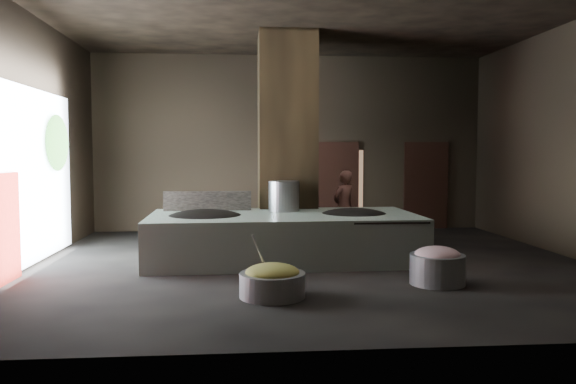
{
  "coord_description": "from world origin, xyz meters",
  "views": [
    {
      "loc": [
        -1.28,
        -10.01,
        2.01
      ],
      "look_at": [
        -0.37,
        0.75,
        1.25
      ],
      "focal_mm": 35.0,
      "sensor_mm": 36.0,
      "label": 1
    }
  ],
  "objects": [
    {
      "name": "stock_pot",
      "position": [
        -0.44,
        0.94,
        1.13
      ],
      "size": [
        0.6,
        0.6,
        0.65
      ],
      "primitive_type": "cylinder",
      "color": "gray",
      "rests_on": "hearth_platform"
    },
    {
      "name": "veg_fill",
      "position": [
        -0.85,
        -2.33,
        0.35
      ],
      "size": [
        0.76,
        0.76,
        0.23
      ],
      "primitive_type": "ellipsoid",
      "color": "olive",
      "rests_on": "veg_basin"
    },
    {
      "name": "wok_left",
      "position": [
        -1.94,
        0.34,
        0.75
      ],
      "size": [
        1.56,
        1.56,
        0.43
      ],
      "primitive_type": "ellipsoid",
      "color": "black",
      "rests_on": "hearth_platform"
    },
    {
      "name": "ladle",
      "position": [
        -1.0,
        -2.18,
        0.55
      ],
      "size": [
        0.29,
        0.27,
        0.65
      ],
      "primitive_type": "cylinder",
      "rotation": [
        0.49,
        0.0,
        -0.83
      ],
      "color": "gray",
      "rests_on": "veg_basin"
    },
    {
      "name": "doorway_near",
      "position": [
        1.2,
        4.45,
        1.1
      ],
      "size": [
        1.18,
        0.08,
        2.38
      ],
      "primitive_type": "cube",
      "color": "black",
      "rests_on": "ground"
    },
    {
      "name": "ceiling",
      "position": [
        0.0,
        0.0,
        4.55
      ],
      "size": [
        10.0,
        9.0,
        0.1
      ],
      "primitive_type": "cube",
      "color": "black",
      "rests_on": "back_wall"
    },
    {
      "name": "platform_cap",
      "position": [
        -0.49,
        0.39,
        0.82
      ],
      "size": [
        4.85,
        2.33,
        0.03
      ],
      "primitive_type": "cube",
      "color": "black",
      "rests_on": "hearth_platform"
    },
    {
      "name": "splash_guard",
      "position": [
        -1.94,
        1.14,
        1.03
      ],
      "size": [
        1.72,
        0.1,
        0.43
      ],
      "primitive_type": "cube",
      "rotation": [
        0.0,
        0.0,
        0.02
      ],
      "color": "black",
      "rests_on": "hearth_platform"
    },
    {
      "name": "tree_silhouette",
      "position": [
        -4.85,
        1.3,
        2.2
      ],
      "size": [
        0.28,
        1.1,
        1.1
      ],
      "primitive_type": "ellipsoid",
      "color": "#194714",
      "rests_on": "left_opening"
    },
    {
      "name": "meat_fill",
      "position": [
        1.71,
        -1.77,
        0.45
      ],
      "size": [
        0.69,
        0.69,
        0.26
      ],
      "primitive_type": "ellipsoid",
      "color": "#BA6F7C",
      "rests_on": "meat_basin"
    },
    {
      "name": "pavilion_sliver",
      "position": [
        -4.88,
        -1.1,
        0.85
      ],
      "size": [
        0.05,
        0.9,
        1.7
      ],
      "primitive_type": "cube",
      "color": "maroon",
      "rests_on": "ground"
    },
    {
      "name": "wok_left_rim",
      "position": [
        -1.94,
        0.34,
        0.82
      ],
      "size": [
        1.59,
        1.59,
        0.05
      ],
      "primitive_type": "cylinder",
      "color": "black",
      "rests_on": "hearth_platform"
    },
    {
      "name": "doorway_far",
      "position": [
        3.6,
        4.45,
        1.1
      ],
      "size": [
        1.18,
        0.08,
        2.38
      ],
      "primitive_type": "cube",
      "color": "black",
      "rests_on": "ground"
    },
    {
      "name": "meat_basin",
      "position": [
        1.71,
        -1.77,
        0.23
      ],
      "size": [
        1.0,
        1.0,
        0.46
      ],
      "primitive_type": "cylinder",
      "rotation": [
        0.0,
        0.0,
        -0.22
      ],
      "color": "gray",
      "rests_on": "ground"
    },
    {
      "name": "cook",
      "position": [
        1.0,
        2.23,
        0.81
      ],
      "size": [
        0.7,
        0.65,
        1.62
      ],
      "primitive_type": "imported",
      "rotation": [
        0.0,
        0.0,
        3.76
      ],
      "color": "#8B5246",
      "rests_on": "ground"
    },
    {
      "name": "hearth_platform",
      "position": [
        -0.49,
        0.39,
        0.43
      ],
      "size": [
        5.0,
        2.47,
        0.86
      ],
      "primitive_type": "cube",
      "rotation": [
        0.0,
        0.0,
        0.02
      ],
      "color": "silver",
      "rests_on": "ground"
    },
    {
      "name": "wok_right",
      "position": [
        0.86,
        0.44,
        0.75
      ],
      "size": [
        1.45,
        1.45,
        0.41
      ],
      "primitive_type": "ellipsoid",
      "color": "black",
      "rests_on": "hearth_platform"
    },
    {
      "name": "left_opening",
      "position": [
        -4.95,
        0.2,
        1.6
      ],
      "size": [
        0.04,
        4.2,
        3.1
      ],
      "primitive_type": "cube",
      "color": "white",
      "rests_on": "ground"
    },
    {
      "name": "floor",
      "position": [
        0.0,
        0.0,
        -0.05
      ],
      "size": [
        10.0,
        9.0,
        0.1
      ],
      "primitive_type": "cube",
      "color": "black",
      "rests_on": "ground"
    },
    {
      "name": "doorway_near_glow",
      "position": [
        1.49,
        4.51,
        1.05
      ],
      "size": [
        0.86,
        0.04,
        2.05
      ],
      "primitive_type": "cube",
      "color": "#8C6647",
      "rests_on": "ground"
    },
    {
      "name": "front_wall",
      "position": [
        0.0,
        -4.55,
        2.25
      ],
      "size": [
        10.0,
        0.1,
        4.5
      ],
      "primitive_type": "cube",
      "color": "black",
      "rests_on": "ground"
    },
    {
      "name": "veg_basin",
      "position": [
        -0.85,
        -2.33,
        0.17
      ],
      "size": [
        1.2,
        1.2,
        0.34
      ],
      "primitive_type": "cylinder",
      "rotation": [
        0.0,
        0.0,
        -0.4
      ],
      "color": "gray",
      "rests_on": "ground"
    },
    {
      "name": "back_wall",
      "position": [
        0.0,
        4.55,
        2.25
      ],
      "size": [
        10.0,
        0.1,
        4.5
      ],
      "primitive_type": "cube",
      "color": "black",
      "rests_on": "ground"
    },
    {
      "name": "left_wall",
      "position": [
        -5.05,
        0.0,
        2.25
      ],
      "size": [
        0.1,
        9.0,
        4.5
      ],
      "primitive_type": "cube",
      "color": "black",
      "rests_on": "ground"
    },
    {
      "name": "doorway_far_glow",
      "position": [
        3.44,
        4.63,
        1.05
      ],
      "size": [
        0.77,
        0.04,
        1.82
      ],
      "primitive_type": "cube",
      "color": "#8C6647",
      "rests_on": "ground"
    },
    {
      "name": "wok_right_rim",
      "position": [
        0.86,
        0.44,
        0.82
      ],
      "size": [
        1.49,
        1.49,
        0.05
      ],
      "primitive_type": "cylinder",
      "color": "black",
      "rests_on": "hearth_platform"
    },
    {
      "name": "pillar",
      "position": [
        -0.3,
        1.9,
        2.25
      ],
      "size": [
        1.2,
        1.2,
        4.5
      ],
      "primitive_type": "cube",
      "color": "black",
      "rests_on": "ground"
    }
  ]
}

